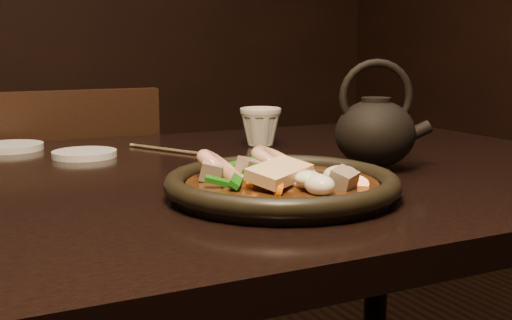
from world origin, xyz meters
name	(u,v)px	position (x,y,z in m)	size (l,w,h in m)	color
table	(147,227)	(0.00, 0.00, 0.67)	(1.60, 0.90, 0.75)	black
chair	(68,252)	(-0.02, 0.59, 0.46)	(0.40, 0.40, 0.85)	black
plate	(282,185)	(0.12, -0.20, 0.77)	(0.31, 0.31, 0.03)	black
stirfry	(280,180)	(0.12, -0.20, 0.77)	(0.22, 0.22, 0.06)	#351A09
saucer_left	(85,154)	(-0.04, 0.23, 0.76)	(0.11, 0.11, 0.01)	white
saucer_right	(11,147)	(-0.15, 0.37, 0.76)	(0.12, 0.12, 0.01)	white
tea_cup	(261,126)	(0.29, 0.20, 0.79)	(0.08, 0.08, 0.08)	beige
chopsticks	(172,150)	(0.11, 0.21, 0.75)	(0.11, 0.20, 0.01)	#9E7F5A
teapot	(376,130)	(0.35, -0.10, 0.81)	(0.15, 0.13, 0.17)	black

